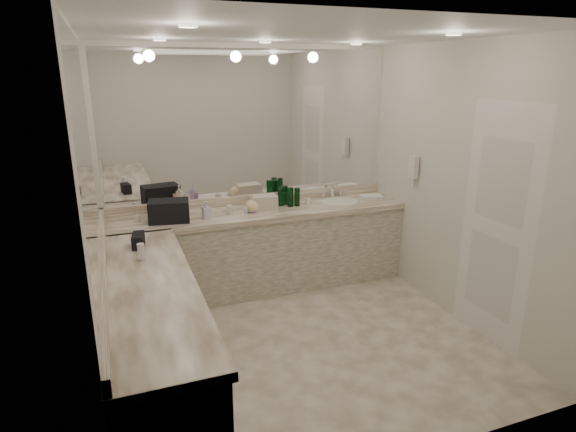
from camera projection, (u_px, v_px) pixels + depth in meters
name	position (u px, v px, depth m)	size (l,w,h in m)	color
floor	(302.00, 341.00, 4.33)	(3.20, 3.20, 0.00)	beige
ceiling	(305.00, 33.00, 3.57)	(3.20, 3.20, 0.00)	white
wall_back	(251.00, 168.00, 5.30)	(3.20, 0.02, 2.60)	silver
wall_left	(95.00, 222.00, 3.41)	(0.02, 3.00, 2.60)	silver
wall_right	(461.00, 186.00, 4.49)	(0.02, 3.00, 2.60)	silver
vanity_back_base	(261.00, 252.00, 5.28)	(3.20, 0.60, 0.84)	beige
vanity_back_top	(261.00, 213.00, 5.14)	(3.20, 0.64, 0.06)	beige
vanity_left_base	(153.00, 345.00, 3.50)	(0.60, 2.40, 0.84)	beige
vanity_left_top	(149.00, 288.00, 3.37)	(0.64, 2.42, 0.06)	beige
backsplash_back	(253.00, 199.00, 5.38)	(3.20, 0.04, 0.10)	beige
backsplash_left	(104.00, 268.00, 3.52)	(0.04, 3.00, 0.10)	beige
mirror_back	(251.00, 125.00, 5.15)	(3.12, 0.01, 1.55)	white
mirror_left	(89.00, 156.00, 3.28)	(0.01, 2.92, 1.55)	white
sink	(340.00, 202.00, 5.47)	(0.44, 0.44, 0.03)	white
faucet	(332.00, 192.00, 5.63)	(0.24, 0.16, 0.14)	silver
wall_phone	(414.00, 167.00, 5.09)	(0.06, 0.10, 0.24)	white
door	(496.00, 227.00, 4.12)	(0.02, 0.82, 2.10)	white
black_toiletry_bag	(169.00, 210.00, 4.73)	(0.39, 0.25, 0.22)	black
black_bag_spill	(138.00, 241.00, 4.06)	(0.09, 0.20, 0.11)	black
cream_cosmetic_case	(264.00, 202.00, 5.13)	(0.28, 0.17, 0.16)	beige
hand_towel	(371.00, 197.00, 5.59)	(0.25, 0.17, 0.04)	white
lotion_left	(141.00, 252.00, 3.78)	(0.06, 0.06, 0.13)	white
soap_bottle_a	(185.00, 204.00, 4.93)	(0.09, 0.09, 0.23)	silver
soap_bottle_b	(206.00, 210.00, 4.83)	(0.08, 0.08, 0.18)	silver
soap_bottle_c	(252.00, 203.00, 5.04)	(0.14, 0.14, 0.19)	#FFD7A1
green_bottle_0	(297.00, 197.00, 5.27)	(0.06, 0.06, 0.20)	#09441A
green_bottle_1	(281.00, 197.00, 5.28)	(0.06, 0.06, 0.20)	#09441A
green_bottle_2	(290.00, 197.00, 5.25)	(0.07, 0.07, 0.21)	#09441A
green_bottle_3	(284.00, 195.00, 5.34)	(0.07, 0.07, 0.21)	#09441A
amenity_bottle_0	(230.00, 209.00, 5.03)	(0.06, 0.06, 0.08)	white
amenity_bottle_1	(308.00, 201.00, 5.35)	(0.06, 0.06, 0.07)	white
amenity_bottle_2	(253.00, 210.00, 5.04)	(0.07, 0.07, 0.07)	#9966B2
amenity_bottle_3	(271.00, 202.00, 5.26)	(0.06, 0.06, 0.09)	silver
amenity_bottle_4	(206.00, 210.00, 4.95)	(0.04, 0.04, 0.11)	#9966B2
amenity_bottle_5	(296.00, 198.00, 5.41)	(0.06, 0.06, 0.10)	#E57F66
amenity_bottle_6	(246.00, 211.00, 5.01)	(0.04, 0.04, 0.06)	silver
amenity_bottle_7	(138.00, 218.00, 4.75)	(0.05, 0.05, 0.06)	white
amenity_bottle_8	(181.00, 209.00, 4.93)	(0.05, 0.05, 0.14)	#E0B28C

